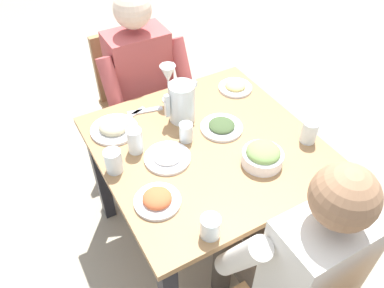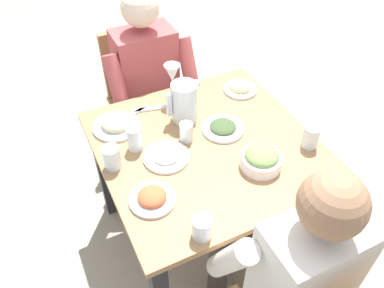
% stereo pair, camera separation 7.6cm
% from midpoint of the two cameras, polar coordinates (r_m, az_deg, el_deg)
% --- Properties ---
extents(ground_plane, '(8.00, 8.00, 0.00)m').
position_cam_midpoint_polar(ground_plane, '(2.24, 0.73, -13.38)').
color(ground_plane, '#9E937F').
extents(dining_table, '(0.92, 0.92, 0.71)m').
position_cam_midpoint_polar(dining_table, '(1.77, 0.90, -2.67)').
color(dining_table, '#997047').
rests_on(dining_table, ground_plane).
extents(chair_near, '(0.40, 0.40, 0.87)m').
position_cam_midpoint_polar(chair_near, '(2.38, -9.32, 7.20)').
color(chair_near, '#997047').
rests_on(chair_near, ground_plane).
extents(diner_near, '(0.48, 0.53, 1.16)m').
position_cam_midpoint_polar(diner_near, '(2.14, -7.66, 7.59)').
color(diner_near, '#B24C4C').
rests_on(diner_near, ground_plane).
extents(diner_far, '(0.48, 0.53, 1.16)m').
position_cam_midpoint_polar(diner_far, '(1.47, 13.17, -15.91)').
color(diner_far, silver).
rests_on(diner_far, ground_plane).
extents(water_pitcher, '(0.16, 0.12, 0.19)m').
position_cam_midpoint_polar(water_pitcher, '(1.76, -2.76, 6.15)').
color(water_pitcher, silver).
rests_on(water_pitcher, dining_table).
extents(salad_bowl, '(0.17, 0.17, 0.09)m').
position_cam_midpoint_polar(salad_bowl, '(1.60, 9.07, -1.72)').
color(salad_bowl, white).
rests_on(salad_bowl, dining_table).
extents(plate_dolmas, '(0.19, 0.19, 0.04)m').
position_cam_midpoint_polar(plate_dolmas, '(1.76, 3.16, 2.58)').
color(plate_dolmas, white).
rests_on(plate_dolmas, dining_table).
extents(plate_fries, '(0.17, 0.17, 0.04)m').
position_cam_midpoint_polar(plate_fries, '(2.01, 5.34, 8.44)').
color(plate_fries, white).
rests_on(plate_fries, dining_table).
extents(plate_rice_curry, '(0.18, 0.18, 0.05)m').
position_cam_midpoint_polar(plate_rice_curry, '(1.47, -6.65, -8.19)').
color(plate_rice_curry, white).
rests_on(plate_rice_curry, dining_table).
extents(plate_yoghurt, '(0.20, 0.20, 0.04)m').
position_cam_midpoint_polar(plate_yoghurt, '(1.62, -5.04, -1.87)').
color(plate_yoghurt, white).
rests_on(plate_yoghurt, dining_table).
extents(plate_beans, '(0.21, 0.21, 0.06)m').
position_cam_midpoint_polar(plate_beans, '(1.78, -12.67, 2.39)').
color(plate_beans, white).
rests_on(plate_beans, dining_table).
extents(water_glass_by_pitcher, '(0.07, 0.07, 0.09)m').
position_cam_midpoint_polar(water_glass_by_pitcher, '(1.35, 1.10, -12.17)').
color(water_glass_by_pitcher, silver).
rests_on(water_glass_by_pitcher, dining_table).
extents(water_glass_far_right, '(0.06, 0.06, 0.09)m').
position_cam_midpoint_polar(water_glass_far_right, '(1.68, -2.19, 1.71)').
color(water_glass_far_right, silver).
rests_on(water_glass_far_right, dining_table).
extents(water_glass_near_right, '(0.07, 0.07, 0.11)m').
position_cam_midpoint_polar(water_glass_near_right, '(1.64, -9.75, 0.47)').
color(water_glass_near_right, silver).
rests_on(water_glass_near_right, dining_table).
extents(water_glass_center, '(0.07, 0.07, 0.10)m').
position_cam_midpoint_polar(water_glass_center, '(1.74, 15.75, 1.73)').
color(water_glass_center, silver).
rests_on(water_glass_center, dining_table).
extents(water_glass_far_left, '(0.07, 0.07, 0.10)m').
position_cam_midpoint_polar(water_glass_far_left, '(1.58, -12.89, -2.51)').
color(water_glass_far_left, silver).
rests_on(water_glass_far_left, dining_table).
extents(wine_glass, '(0.08, 0.08, 0.20)m').
position_cam_midpoint_polar(wine_glass, '(1.86, -4.65, 10.04)').
color(wine_glass, silver).
rests_on(wine_glass, dining_table).
extents(fork_near, '(0.17, 0.06, 0.01)m').
position_cam_midpoint_polar(fork_near, '(1.88, -8.12, 4.85)').
color(fork_near, silver).
rests_on(fork_near, dining_table).
extents(knife_near, '(0.18, 0.08, 0.01)m').
position_cam_midpoint_polar(knife_near, '(1.85, -10.36, 3.93)').
color(knife_near, silver).
rests_on(knife_near, dining_table).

